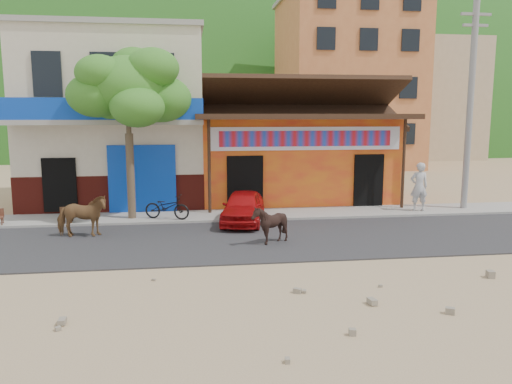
# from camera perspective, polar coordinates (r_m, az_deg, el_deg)

# --- Properties ---
(ground) EXTENTS (120.00, 120.00, 0.00)m
(ground) POSITION_cam_1_polar(r_m,az_deg,el_deg) (12.94, 4.09, -8.13)
(ground) COLOR #9E825B
(ground) RESTS_ON ground
(road) EXTENTS (60.00, 5.00, 0.04)m
(road) POSITION_cam_1_polar(r_m,az_deg,el_deg) (15.30, 2.16, -5.36)
(road) COLOR #28282B
(road) RESTS_ON ground
(sidewalk) EXTENTS (60.00, 2.00, 0.12)m
(sidewalk) POSITION_cam_1_polar(r_m,az_deg,el_deg) (18.67, 0.31, -2.63)
(sidewalk) COLOR gray
(sidewalk) RESTS_ON ground
(dance_club) EXTENTS (8.00, 6.00, 3.60)m
(dance_club) POSITION_cam_1_polar(r_m,az_deg,el_deg) (22.66, 3.90, 3.83)
(dance_club) COLOR orange
(dance_club) RESTS_ON ground
(cafe_building) EXTENTS (7.00, 6.00, 7.00)m
(cafe_building) POSITION_cam_1_polar(r_m,az_deg,el_deg) (22.30, -15.47, 7.83)
(cafe_building) COLOR beige
(cafe_building) RESTS_ON ground
(apartment_front) EXTENTS (9.00, 9.00, 12.00)m
(apartment_front) POSITION_cam_1_polar(r_m,az_deg,el_deg) (37.99, 10.19, 12.08)
(apartment_front) COLOR #CC723F
(apartment_front) RESTS_ON ground
(apartment_rear) EXTENTS (8.00, 8.00, 10.00)m
(apartment_rear) POSITION_cam_1_polar(r_m,az_deg,el_deg) (46.89, 18.52, 9.90)
(apartment_rear) COLOR tan
(apartment_rear) RESTS_ON ground
(hillside) EXTENTS (100.00, 40.00, 24.00)m
(hillside) POSITION_cam_1_polar(r_m,az_deg,el_deg) (82.56, -6.17, 14.53)
(hillside) COLOR #194C14
(hillside) RESTS_ON ground
(tree) EXTENTS (3.00, 3.00, 6.00)m
(tree) POSITION_cam_1_polar(r_m,az_deg,el_deg) (18.03, -14.32, 6.50)
(tree) COLOR #2D721E
(tree) RESTS_ON sidewalk
(utility_pole) EXTENTS (0.24, 0.24, 8.00)m
(utility_pole) POSITION_cam_1_polar(r_m,az_deg,el_deg) (21.08, 23.27, 9.08)
(utility_pole) COLOR gray
(utility_pole) RESTS_ON sidewalk
(cow_tan) EXTENTS (1.55, 0.71, 1.31)m
(cow_tan) POSITION_cam_1_polar(r_m,az_deg,el_deg) (16.21, -19.28, -2.61)
(cow_tan) COLOR brown
(cow_tan) RESTS_ON road
(cow_dark) EXTENTS (1.20, 1.11, 1.15)m
(cow_dark) POSITION_cam_1_polar(r_m,az_deg,el_deg) (14.53, 1.60, -3.71)
(cow_dark) COLOR black
(cow_dark) RESTS_ON road
(red_car) EXTENTS (2.03, 3.52, 1.13)m
(red_car) POSITION_cam_1_polar(r_m,az_deg,el_deg) (17.30, -1.47, -1.71)
(red_car) COLOR #AF0C0E
(red_car) RESTS_ON road
(scooter) EXTENTS (1.74, 1.13, 0.87)m
(scooter) POSITION_cam_1_polar(r_m,az_deg,el_deg) (17.85, -10.14, -1.69)
(scooter) COLOR black
(scooter) RESTS_ON sidewalk
(pedestrian) EXTENTS (0.72, 0.51, 1.86)m
(pedestrian) POSITION_cam_1_polar(r_m,az_deg,el_deg) (20.01, 18.13, 0.58)
(pedestrian) COLOR silver
(pedestrian) RESTS_ON sidewalk
(cafe_chair_right) EXTENTS (0.49, 0.49, 0.96)m
(cafe_chair_right) POSITION_cam_1_polar(r_m,az_deg,el_deg) (18.20, -20.91, -1.79)
(cafe_chair_right) COLOR #4B2F19
(cafe_chair_right) RESTS_ON sidewalk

